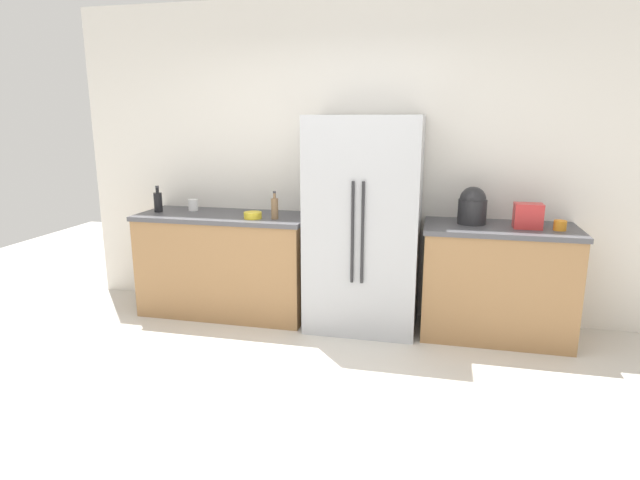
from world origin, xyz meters
TOP-DOWN VIEW (x-y plane):
  - ground_plane at (0.00, 0.00)m, footprint 10.36×10.36m
  - kitchen_back_panel at (0.00, 1.99)m, footprint 5.18×0.10m
  - counter_left at (-1.08, 1.62)m, footprint 1.57×0.65m
  - counter_right at (1.32, 1.62)m, footprint 1.21×0.65m
  - refrigerator at (0.21, 1.59)m, footprint 0.93×0.69m
  - toaster at (1.51, 1.59)m, footprint 0.21×0.15m
  - rice_cooker at (1.09, 1.67)m, footprint 0.23×0.23m
  - bottle_a at (-1.72, 1.59)m, footprint 0.08×0.08m
  - bottle_b at (-0.55, 1.50)m, footprint 0.06×0.06m
  - cup_a at (-1.44, 1.74)m, footprint 0.09×0.09m
  - cup_b at (1.75, 1.56)m, footprint 0.10×0.10m
  - bowl_a at (-0.75, 1.48)m, footprint 0.16×0.16m

SIDE VIEW (x-z plane):
  - ground_plane at x=0.00m, z-range 0.00..0.00m
  - counter_left at x=-1.08m, z-range 0.00..0.94m
  - counter_right at x=1.32m, z-range 0.00..0.94m
  - refrigerator at x=0.21m, z-range 0.00..1.81m
  - bowl_a at x=-0.75m, z-range 0.94..0.99m
  - cup_b at x=1.75m, z-range 0.94..1.02m
  - cup_a at x=-1.44m, z-range 0.94..1.04m
  - bottle_b at x=-0.55m, z-range 0.91..1.15m
  - bottle_a at x=-1.72m, z-range 0.91..1.15m
  - toaster at x=1.51m, z-range 0.94..1.14m
  - rice_cooker at x=1.09m, z-range 0.93..1.24m
  - kitchen_back_panel at x=0.00m, z-range 0.00..2.82m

